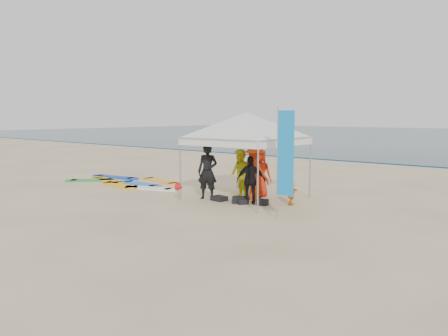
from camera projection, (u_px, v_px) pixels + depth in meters
The scene contains 13 objects.
ground at pixel (149, 213), 13.27m from camera, with size 120.00×120.00×0.00m, color beige.
shoreline_foam at pixel (371, 163), 27.29m from camera, with size 160.00×1.20×0.01m, color silver.
person_black_a at pixel (208, 172), 15.40m from camera, with size 0.72×0.47×1.96m, color black.
person_yellow at pixel (240, 174), 15.40m from camera, with size 0.86×0.67×1.77m, color yellow.
person_orange_a at pixel (255, 173), 15.19m from camera, with size 1.26×0.72×1.95m, color #EC4414.
person_black_b at pixel (251, 180), 14.49m from camera, with size 0.95×0.39×1.62m, color black.
person_orange_b at pixel (260, 173), 15.87m from camera, with size 0.85×0.55×1.73m, color red.
person_seated at pixel (291, 192), 14.46m from camera, with size 0.77×0.24×0.83m, color orange.
canopy_tent at pixel (247, 113), 15.13m from camera, with size 4.63×4.63×3.49m.
feather_flag at pixel (285, 155), 12.05m from camera, with size 0.54×0.04×3.18m.
marker_pennant at pixel (180, 187), 15.07m from camera, with size 0.28×0.28×0.64m.
gear_pile at pixel (238, 200), 14.80m from camera, with size 2.09×0.70×0.22m.
surfboard_spread at pixel (126, 182), 19.25m from camera, with size 5.81×3.13×0.07m.
Camera 1 is at (9.98, -8.66, 2.93)m, focal length 35.00 mm.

